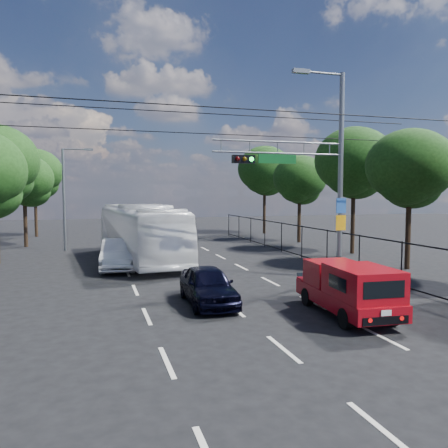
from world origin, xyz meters
name	(u,v)px	position (x,y,z in m)	size (l,w,h in m)	color
ground	(283,349)	(0.00, 0.00, 0.00)	(120.00, 120.00, 0.00)	black
lane_markings	(179,264)	(0.00, 14.00, 0.01)	(6.12, 38.00, 0.01)	beige
signal_mast	(317,166)	(5.28, 7.99, 5.24)	(6.43, 0.39, 9.50)	slate
streetlight_left	(66,194)	(-6.33, 22.00, 3.94)	(2.09, 0.22, 7.08)	slate
utility_wires	(201,119)	(0.00, 8.83, 7.23)	(22.00, 5.04, 0.74)	black
fence_right	(317,245)	(7.60, 12.17, 1.03)	(0.06, 34.03, 2.00)	black
tree_right_b	(410,172)	(11.22, 9.02, 5.06)	(4.50, 4.50, 7.31)	black
tree_right_c	(354,166)	(11.82, 15.02, 5.73)	(5.10, 5.10, 8.29)	black
tree_right_d	(300,182)	(11.42, 22.02, 4.85)	(4.32, 4.32, 7.02)	black
tree_right_e	(265,173)	(11.62, 30.02, 5.94)	(5.28, 5.28, 8.58)	black
tree_left_d	(24,183)	(-9.38, 25.02, 4.72)	(4.20, 4.20, 6.83)	black
tree_left_e	(35,176)	(-9.58, 33.02, 5.53)	(4.92, 4.92, 7.99)	black
red_pickup	(348,287)	(3.29, 2.23, 0.92)	(2.01, 4.77, 1.73)	black
navy_hatchback	(208,285)	(-0.69, 4.97, 0.68)	(1.61, 4.00, 1.36)	black
white_bus	(140,233)	(-1.98, 15.73, 1.67)	(2.80, 11.98, 3.34)	white
white_van	(119,254)	(-3.35, 13.31, 0.79)	(1.67, 4.78, 1.57)	silver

